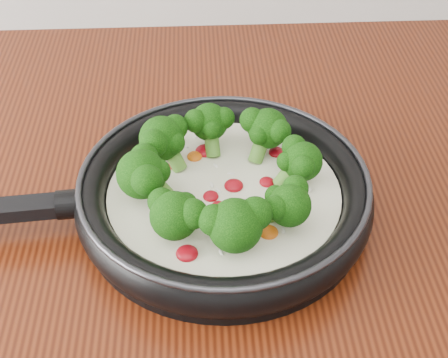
{
  "coord_description": "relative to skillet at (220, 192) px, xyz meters",
  "views": [
    {
      "loc": [
        -0.06,
        0.52,
        1.39
      ],
      "look_at": [
        -0.04,
        1.04,
        0.95
      ],
      "focal_mm": 51.4,
      "sensor_mm": 36.0,
      "label": 1
    }
  ],
  "objects": [
    {
      "name": "skillet",
      "position": [
        0.0,
        0.0,
        0.0
      ],
      "size": [
        0.51,
        0.35,
        0.09
      ],
      "color": "black",
      "rests_on": "counter"
    }
  ]
}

